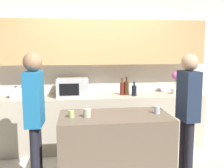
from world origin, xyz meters
TOP-DOWN VIEW (x-y plane):
  - back_wall at (0.00, 1.66)m, footprint 6.40×0.40m
  - back_counter at (0.00, 1.39)m, footprint 3.60×0.62m
  - kitchen_island at (0.09, 0.10)m, footprint 1.36×0.74m
  - microwave at (-0.44, 1.38)m, footprint 0.52×0.39m
  - toaster at (-1.31, 1.38)m, footprint 0.26×0.16m
  - potted_plant at (1.35, 1.38)m, footprint 0.14×0.14m
  - bottle_0 at (0.41, 1.40)m, footprint 0.07×0.07m
  - bottle_1 at (0.48, 1.40)m, footprint 0.09×0.09m
  - bottle_2 at (0.60, 1.30)m, footprint 0.09×0.09m
  - cup_0 at (-0.25, 0.05)m, footprint 0.09×0.09m
  - cup_1 at (0.63, 0.11)m, footprint 0.08×0.08m
  - cup_2 at (-0.44, 0.06)m, footprint 0.07×0.07m
  - person_left at (-0.87, 0.14)m, footprint 0.22×0.35m
  - person_center at (1.05, 0.14)m, footprint 0.22×0.35m

SIDE VIEW (x-z plane):
  - kitchen_island at x=0.09m, z-range 0.00..0.92m
  - back_counter at x=0.00m, z-range 0.00..0.92m
  - cup_2 at x=-0.44m, z-range 0.92..1.00m
  - cup_1 at x=0.63m, z-range 0.92..1.01m
  - cup_0 at x=-0.25m, z-range 0.92..1.02m
  - person_center at x=1.05m, z-range 0.16..1.82m
  - person_left at x=-0.87m, z-range 0.16..1.85m
  - toaster at x=-1.31m, z-range 0.92..1.10m
  - bottle_2 at x=0.60m, z-range 0.89..1.13m
  - bottle_0 at x=0.41m, z-range 0.89..1.18m
  - bottle_1 at x=0.48m, z-range 0.88..1.20m
  - microwave at x=-0.44m, z-range 0.92..1.22m
  - potted_plant at x=1.35m, z-range 0.92..1.32m
  - back_wall at x=0.00m, z-range 0.19..2.89m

